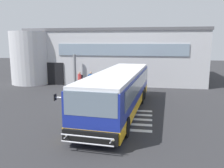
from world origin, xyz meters
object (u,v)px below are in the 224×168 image
entry_support_column (75,71)px  bus_main_foreground (119,92)px  passenger_by_doorway (91,79)px  passenger_near_column (80,79)px

entry_support_column → bus_main_foreground: entry_support_column is taller
bus_main_foreground → passenger_by_doorway: (-3.90, 7.57, -0.41)m
entry_support_column → passenger_near_column: entry_support_column is taller
bus_main_foreground → passenger_by_doorway: bearing=117.3°
entry_support_column → bus_main_foreground: (5.79, -8.29, -0.33)m
entry_support_column → bus_main_foreground: size_ratio=0.27×
entry_support_column → passenger_near_column: (0.82, -0.93, -0.70)m
bus_main_foreground → passenger_by_doorway: bus_main_foreground is taller
entry_support_column → passenger_near_column: size_ratio=1.98×
bus_main_foreground → passenger_near_column: (-4.97, 7.36, -0.37)m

